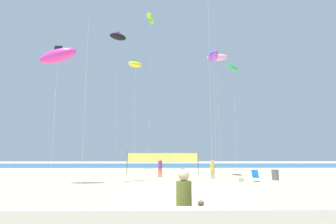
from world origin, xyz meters
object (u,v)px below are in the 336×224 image
(kite_black_inflatable, at_px, (118,37))
(kite_lime_tube, at_px, (150,19))
(toddler_figure, at_px, (201,219))
(beach_handbag, at_px, (241,180))
(kite_pink_inflatable, at_px, (217,57))
(folding_beach_chair, at_px, (256,175))
(trash_barrel, at_px, (275,175))
(mother_figure, at_px, (184,202))
(beachgoer_mustard_shirt, at_px, (212,169))
(volleyball_net, at_px, (163,159))
(kite_yellow_inflatable, at_px, (135,64))
(kite_magenta_inflatable, at_px, (58,56))
(beachgoer_plum_shirt, at_px, (160,167))
(kite_green_tube, at_px, (233,68))
(kite_violet_inflatable, at_px, (213,56))

(kite_black_inflatable, xyz_separation_m, kite_lime_tube, (4.52, -0.97, 2.20))
(toddler_figure, xyz_separation_m, beach_handbag, (4.97, 14.13, -0.37))
(beach_handbag, height_order, kite_pink_inflatable, kite_pink_inflatable)
(folding_beach_chair, xyz_separation_m, trash_barrel, (1.95, 1.10, -0.04))
(mother_figure, relative_size, kite_pink_inflatable, 0.11)
(beachgoer_mustard_shirt, relative_size, kite_pink_inflatable, 0.10)
(mother_figure, distance_m, folding_beach_chair, 15.85)
(trash_barrel, relative_size, volleyball_net, 0.12)
(trash_barrel, xyz_separation_m, beach_handbag, (-3.14, -1.32, -0.28))
(beach_handbag, xyz_separation_m, kite_lime_tube, (-7.72, 14.03, 20.23))
(kite_black_inflatable, height_order, kite_yellow_inflatable, kite_black_inflatable)
(kite_magenta_inflatable, height_order, kite_lime_tube, kite_lime_tube)
(beach_handbag, height_order, kite_yellow_inflatable, kite_yellow_inflatable)
(beach_handbag, xyz_separation_m, kite_magenta_inflatable, (-13.47, -2.36, 8.90))
(beachgoer_plum_shirt, height_order, kite_green_tube, kite_green_tube)
(folding_beach_chair, relative_size, beach_handbag, 2.51)
(beachgoer_mustard_shirt, xyz_separation_m, kite_violet_inflatable, (0.70, 2.03, 10.90))
(kite_magenta_inflatable, bearing_deg, beach_handbag, 9.93)
(kite_violet_inflatable, relative_size, kite_lime_tube, 0.60)
(kite_magenta_inflatable, bearing_deg, beachgoer_plum_shirt, 42.48)
(toddler_figure, xyz_separation_m, volleyball_net, (-0.98, 20.97, 1.12))
(folding_beach_chair, relative_size, volleyball_net, 0.12)
(kite_green_tube, relative_size, kite_black_inflatable, 0.70)
(folding_beach_chair, height_order, beach_handbag, folding_beach_chair)
(toddler_figure, relative_size, beachgoer_plum_shirt, 0.55)
(kite_yellow_inflatable, bearing_deg, volleyball_net, -14.47)
(volleyball_net, bearing_deg, trash_barrel, -31.24)
(volleyball_net, xyz_separation_m, kite_yellow_inflatable, (-3.05, 0.79, 10.12))
(beachgoer_plum_shirt, bearing_deg, beachgoer_mustard_shirt, 167.57)
(folding_beach_chair, bearing_deg, beachgoer_mustard_shirt, 107.66)
(mother_figure, height_order, kite_violet_inflatable, kite_violet_inflatable)
(mother_figure, xyz_separation_m, kite_yellow_inflatable, (-3.60, 21.81, 10.82))
(folding_beach_chair, bearing_deg, kite_magenta_inflatable, 159.55)
(trash_barrel, height_order, kite_violet_inflatable, kite_violet_inflatable)
(beachgoer_mustard_shirt, bearing_deg, toddler_figure, 65.55)
(volleyball_net, relative_size, kite_lime_tube, 0.35)
(folding_beach_chair, distance_m, kite_violet_inflatable, 12.37)
(beachgoer_plum_shirt, bearing_deg, kite_lime_tube, -75.50)
(beachgoer_mustard_shirt, xyz_separation_m, kite_lime_tube, (-6.04, 11.23, 19.54))
(folding_beach_chair, relative_size, kite_black_inflatable, 0.05)
(kite_green_tube, distance_m, kite_pink_inflatable, 2.71)
(trash_barrel, distance_m, kite_black_inflatable, 27.19)
(beach_handbag, distance_m, kite_lime_tube, 25.80)
(beachgoer_plum_shirt, relative_size, trash_barrel, 2.04)
(mother_figure, relative_size, beach_handbag, 4.87)
(beachgoer_mustard_shirt, relative_size, volleyball_net, 0.22)
(beach_handbag, xyz_separation_m, kite_pink_inflatable, (1.11, 13.29, 14.50))
(kite_yellow_inflatable, bearing_deg, beach_handbag, -40.25)
(mother_figure, xyz_separation_m, beachgoer_mustard_shirt, (3.73, 16.98, -0.08))
(trash_barrel, bearing_deg, kite_pink_inflatable, 99.63)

